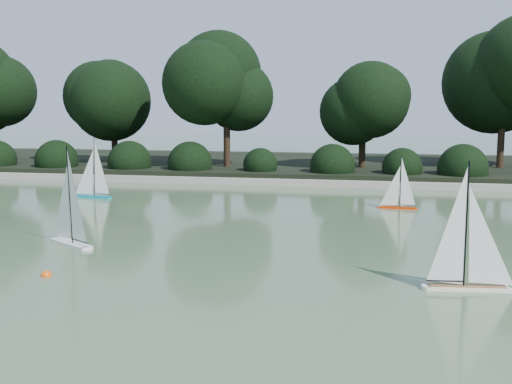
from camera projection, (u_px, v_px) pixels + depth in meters
ground at (249, 273)px, 8.20m from camera, size 80.00×80.00×0.00m
pond_coping at (320, 183)px, 16.93m from camera, size 40.00×0.35×0.18m
far_bank at (332, 167)px, 20.80m from camera, size 40.00×8.00×0.30m
tree_line at (372, 88)px, 18.70m from camera, size 26.31×3.93×4.39m
shrub_hedge at (323, 166)px, 17.75m from camera, size 29.10×1.10×1.10m
sailboat_white_a at (68, 228)px, 9.88m from camera, size 1.07×0.79×1.63m
sailboat_white_b at (476, 269)px, 7.42m from camera, size 1.18×0.32×1.61m
sailboat_orange at (395, 200)px, 13.32m from camera, size 0.87×0.19×1.18m
sailboat_teal at (90, 187)px, 14.91m from camera, size 1.10×0.32×1.49m
race_buoy at (46, 276)px, 8.08m from camera, size 0.14×0.14×0.14m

